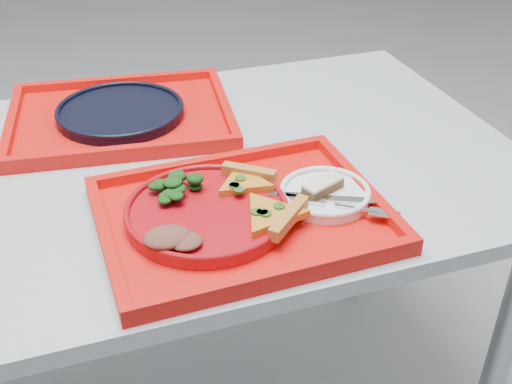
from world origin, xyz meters
TOP-DOWN VIEW (x-y plane):
  - table at (0.00, 0.00)m, footprint 1.60×0.80m
  - tray_main at (0.21, -0.21)m, footprint 0.46×0.36m
  - tray_far at (0.08, 0.21)m, footprint 0.49×0.40m
  - dinner_plate at (0.16, -0.20)m, footprint 0.26×0.26m
  - side_plate at (0.36, -0.21)m, footprint 0.15×0.15m
  - navy_plate at (0.08, 0.21)m, footprint 0.26×0.26m
  - pizza_slice_a at (0.25, -0.25)m, footprint 0.16×0.16m
  - pizza_slice_b at (0.23, -0.15)m, footprint 0.14×0.14m
  - salad_heap at (0.12, -0.14)m, footprint 0.08×0.07m
  - meat_portion at (0.08, -0.27)m, footprint 0.07×0.06m
  - dessert_bar at (0.35, -0.21)m, footprint 0.08×0.05m
  - knife at (0.35, -0.23)m, footprint 0.18×0.09m
  - fork at (0.35, -0.25)m, footprint 0.16×0.12m

SIDE VIEW (x-z plane):
  - table at x=0.00m, z-range 0.30..1.05m
  - tray_main at x=0.21m, z-range 0.75..0.76m
  - tray_far at x=0.08m, z-range 0.75..0.76m
  - side_plate at x=0.36m, z-range 0.76..0.78m
  - navy_plate at x=0.08m, z-range 0.76..0.78m
  - dinner_plate at x=0.16m, z-range 0.76..0.78m
  - knife at x=0.35m, z-range 0.78..0.78m
  - fork at x=0.35m, z-range 0.78..0.78m
  - dessert_bar at x=0.35m, z-range 0.78..0.80m
  - pizza_slice_a at x=0.25m, z-range 0.78..0.80m
  - pizza_slice_b at x=0.23m, z-range 0.78..0.80m
  - meat_portion at x=0.08m, z-range 0.78..0.80m
  - salad_heap at x=0.12m, z-range 0.78..0.82m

